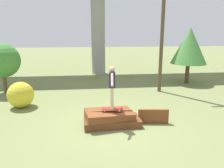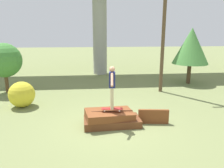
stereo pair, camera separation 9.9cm
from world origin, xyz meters
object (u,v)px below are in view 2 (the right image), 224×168
at_px(tree_behind_left, 191,46).
at_px(skater, 112,85).
at_px(utility_pole, 165,11).
at_px(tree_behind_right, 4,60).
at_px(bush_yellow_flowering, 22,94).
at_px(skateboard, 112,109).

bearing_deg(tree_behind_left, skater, -132.80).
relative_size(skater, tree_behind_left, 0.43).
xyz_separation_m(skater, utility_pole, (3.25, 4.42, 2.89)).
bearing_deg(tree_behind_right, bush_yellow_flowering, -58.28).
bearing_deg(tree_behind_left, skateboard, -132.80).
xyz_separation_m(tree_behind_left, bush_yellow_flowering, (-9.66, -3.73, -1.88)).
height_order(skateboard, tree_behind_right, tree_behind_right).
bearing_deg(skateboard, utility_pole, 53.65).
height_order(skater, bush_yellow_flowering, skater).
distance_m(skateboard, skater, 0.91).
bearing_deg(skater, tree_behind_left, 47.20).
bearing_deg(bush_yellow_flowering, skateboard, -31.90).
height_order(skater, utility_pole, utility_pole).
xyz_separation_m(skater, tree_behind_left, (5.72, 6.18, 0.91)).
height_order(utility_pole, bush_yellow_flowering, utility_pole).
relative_size(skater, tree_behind_right, 0.56).
distance_m(utility_pole, tree_behind_left, 3.63).
bearing_deg(utility_pole, tree_behind_left, 35.52).
xyz_separation_m(tree_behind_right, bush_yellow_flowering, (1.58, -2.56, -1.25)).
distance_m(skater, utility_pole, 6.20).
relative_size(utility_pole, tree_behind_right, 3.10).
relative_size(skateboard, tree_behind_right, 0.28).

